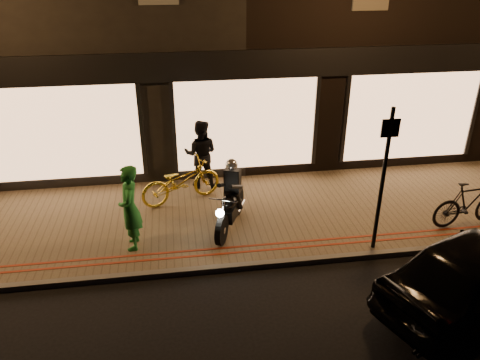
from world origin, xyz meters
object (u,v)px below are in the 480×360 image
object	(u,v)px
sign_post	(384,174)
bicycle_gold	(181,181)
motorcycle	(231,202)
person_green	(130,208)

from	to	relation	value
sign_post	bicycle_gold	world-z (taller)	sign_post
motorcycle	bicycle_gold	distance (m)	1.71
motorcycle	bicycle_gold	world-z (taller)	motorcycle
motorcycle	bicycle_gold	bearing A→B (deg)	150.08
sign_post	bicycle_gold	bearing A→B (deg)	146.11
sign_post	motorcycle	bearing A→B (deg)	156.63
bicycle_gold	motorcycle	bearing A→B (deg)	-163.59
motorcycle	sign_post	size ratio (longest dim) A/B	0.61
sign_post	person_green	bearing A→B (deg)	171.27
sign_post	person_green	xyz separation A→B (m)	(-4.90, 0.75, -0.77)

